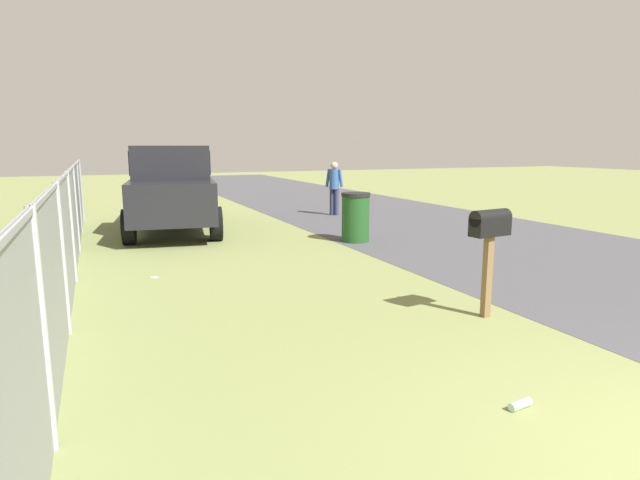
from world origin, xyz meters
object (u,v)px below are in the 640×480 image
at_px(mailbox, 490,231).
at_px(trash_bin, 356,217).
at_px(pickup_truck, 172,187).
at_px(pedestrian, 334,185).

relative_size(mailbox, trash_bin, 1.24).
bearing_deg(pickup_truck, mailbox, 25.73).
distance_m(pickup_truck, pedestrian, 5.08).
bearing_deg(pedestrian, trash_bin, -156.84).
height_order(mailbox, pedestrian, pedestrian).
height_order(mailbox, pickup_truck, pickup_truck).
bearing_deg(mailbox, pickup_truck, 10.52).
bearing_deg(pickup_truck, trash_bin, 57.54).
height_order(pickup_truck, pedestrian, pickup_truck).
bearing_deg(pedestrian, mailbox, -151.82).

